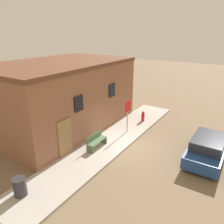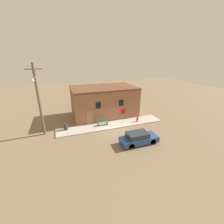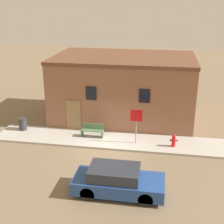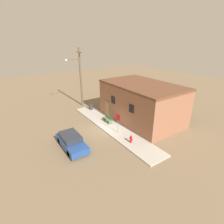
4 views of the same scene
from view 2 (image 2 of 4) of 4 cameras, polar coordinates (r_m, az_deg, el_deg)
The scene contains 9 objects.
ground_plane at distance 20.31m, azimuth 1.03°, elevation -6.48°, with size 80.00×80.00×0.00m, color #7A664C.
sidewalk at distance 21.33m, azimuth -0.16°, elevation -4.90°, with size 15.03×2.50×0.13m.
brick_building at distance 24.44m, azimuth -3.12°, elevation 4.14°, with size 10.05×6.27×4.69m.
fire_hydrant at distance 22.38m, azimuth 9.60°, elevation -2.68°, with size 0.48×0.23×0.78m.
stop_sign at distance 21.03m, azimuth 4.17°, elevation -0.54°, with size 0.73×0.06×2.20m.
bench at distance 21.00m, azimuth -3.66°, elevation -3.92°, with size 1.44×0.44×0.85m.
trash_bin at distance 20.61m, azimuth -17.23°, elevation -5.37°, with size 0.57×0.57×0.82m.
utility_pole at distance 19.16m, azimuth -26.16°, elevation 4.35°, with size 1.80×2.28×8.60m.
parked_car at distance 17.15m, azimuth 10.07°, elevation -9.76°, with size 4.23×1.75×1.36m.
Camera 2 is at (-6.48, -16.91, 9.19)m, focal length 24.00 mm.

